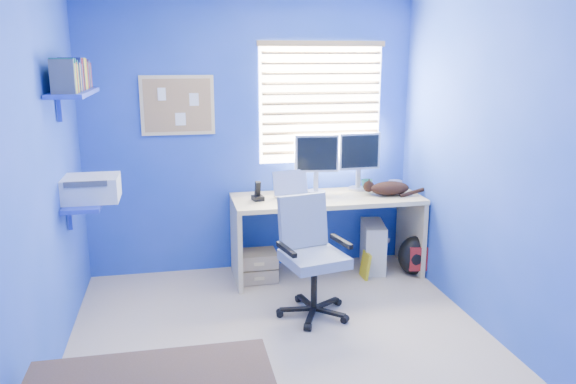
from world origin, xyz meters
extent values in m
cube|color=tan|center=(0.00, 0.00, 0.00)|extent=(3.00, 3.20, 0.00)
cube|color=#1B41B3|center=(0.00, 1.60, 1.25)|extent=(3.00, 0.01, 2.50)
cube|color=#1B41B3|center=(0.00, -1.60, 1.25)|extent=(3.00, 0.01, 2.50)
cube|color=#1B41B3|center=(-1.50, 0.00, 1.25)|extent=(0.01, 3.20, 2.50)
cube|color=#1B41B3|center=(1.50, 0.00, 1.25)|extent=(0.01, 3.20, 2.50)
cube|color=#DFC586|center=(0.63, 1.26, 0.37)|extent=(1.70, 0.65, 0.74)
cube|color=silver|center=(0.34, 1.24, 0.85)|extent=(0.38, 0.33, 0.22)
cube|color=silver|center=(0.57, 1.42, 1.01)|extent=(0.41, 0.17, 0.54)
cube|color=silver|center=(0.99, 1.46, 1.01)|extent=(0.40, 0.14, 0.54)
cube|color=black|center=(0.00, 1.25, 0.82)|extent=(0.11, 0.12, 0.17)
imported|color=#176053|center=(1.07, 1.42, 0.79)|extent=(0.10, 0.09, 0.10)
cylinder|color=silver|center=(1.37, 1.46, 0.78)|extent=(0.13, 0.13, 0.07)
ellipsoid|color=black|center=(1.20, 1.19, 0.80)|extent=(0.40, 0.31, 0.13)
cube|color=beige|center=(1.10, 1.29, 0.23)|extent=(0.28, 0.47, 0.45)
cube|color=tan|center=(-0.02, 1.24, 0.14)|extent=(0.35, 0.28, 0.27)
cube|color=yellow|center=(0.96, 1.09, 0.12)|extent=(0.03, 0.17, 0.24)
ellipsoid|color=black|center=(1.43, 1.08, 0.18)|extent=(0.35, 0.29, 0.37)
cylinder|color=black|center=(0.31, 0.44, 0.03)|extent=(0.64, 0.64, 0.06)
cylinder|color=black|center=(0.31, 0.44, 0.24)|extent=(0.06, 0.06, 0.36)
cube|color=#9FA8B0|center=(0.31, 0.44, 0.46)|extent=(0.52, 0.52, 0.08)
cube|color=#9FA8B0|center=(0.27, 0.65, 0.71)|extent=(0.40, 0.14, 0.41)
cube|color=white|center=(0.65, 1.59, 1.55)|extent=(1.15, 0.01, 1.10)
cube|color=tan|center=(0.65, 1.56, 1.55)|extent=(1.10, 0.03, 1.00)
cube|color=#DFC586|center=(-0.65, 1.58, 1.55)|extent=(0.64, 0.02, 0.52)
cube|color=tan|center=(-0.65, 1.57, 1.55)|extent=(0.58, 0.01, 0.46)
cube|color=#273CBF|center=(-1.36, 0.75, 0.92)|extent=(0.26, 0.55, 0.03)
cube|color=silver|center=(-1.32, 0.75, 1.02)|extent=(0.42, 0.34, 0.18)
cube|color=#273CBF|center=(-1.37, 0.75, 1.72)|extent=(0.24, 0.90, 0.03)
cube|color=navy|center=(-1.38, 0.75, 1.84)|extent=(0.15, 0.80, 0.22)
camera|label=1|loc=(-0.69, -3.47, 1.98)|focal=35.00mm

